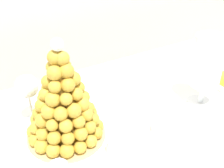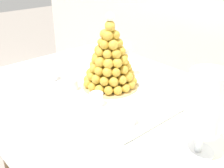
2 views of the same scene
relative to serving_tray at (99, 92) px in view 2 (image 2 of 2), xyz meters
name	(u,v)px [view 2 (image 2 of 2)]	position (x,y,z in m)	size (l,w,h in m)	color
buffet_table	(143,128)	(0.23, 0.04, -0.09)	(1.63, 0.88, 0.73)	brown
serving_tray	(99,92)	(0.00, 0.00, 0.00)	(0.68, 0.35, 0.02)	white
croquembouche	(110,59)	(-0.01, 0.07, 0.13)	(0.25, 0.25, 0.33)	tan
dessert_cup_left	(51,74)	(-0.25, -0.09, 0.03)	(0.06, 0.06, 0.06)	silver
dessert_cup_mid_left	(72,85)	(-0.09, -0.08, 0.02)	(0.05, 0.05, 0.05)	silver
dessert_cup_centre	(96,99)	(0.09, -0.08, 0.03)	(0.05, 0.05, 0.05)	silver
dessert_cup_mid_right	(127,117)	(0.26, -0.08, 0.02)	(0.06, 0.06, 0.05)	silver
macaron_goblet	(206,105)	(0.51, -0.02, 0.16)	(0.11, 0.11, 0.27)	white
wine_glass	(124,49)	(-0.07, 0.22, 0.13)	(0.08, 0.08, 0.18)	silver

